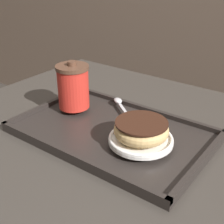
{
  "coord_description": "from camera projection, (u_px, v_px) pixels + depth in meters",
  "views": [
    {
      "loc": [
        0.38,
        -0.56,
        1.12
      ],
      "look_at": [
        -0.02,
        -0.02,
        0.78
      ],
      "focal_mm": 50.0,
      "sensor_mm": 36.0,
      "label": 1
    }
  ],
  "objects": [
    {
      "name": "spoon",
      "position": [
        120.0,
        103.0,
        0.88
      ],
      "size": [
        0.12,
        0.1,
        0.01
      ],
      "rotation": [
        0.0,
        0.0,
        2.48
      ],
      "color": "silver",
      "rests_on": "serving_tray"
    },
    {
      "name": "serving_tray",
      "position": [
        112.0,
        132.0,
        0.78
      ],
      "size": [
        0.47,
        0.3,
        0.02
      ],
      "color": "#282321",
      "rests_on": "cafe_table"
    },
    {
      "name": "coffee_cup_front",
      "position": [
        73.0,
        86.0,
        0.84
      ],
      "size": [
        0.09,
        0.09,
        0.13
      ],
      "color": "red",
      "rests_on": "serving_tray"
    },
    {
      "name": "plate_with_chocolate_donut",
      "position": [
        141.0,
        139.0,
        0.7
      ],
      "size": [
        0.15,
        0.15,
        0.01
      ],
      "color": "white",
      "rests_on": "serving_tray"
    },
    {
      "name": "cafe_table",
      "position": [
        122.0,
        183.0,
        0.86
      ],
      "size": [
        1.0,
        0.82,
        0.71
      ],
      "color": "#38332D",
      "rests_on": "ground_plane"
    },
    {
      "name": "donut_chocolate_glazed",
      "position": [
        141.0,
        129.0,
        0.69
      ],
      "size": [
        0.12,
        0.12,
        0.04
      ],
      "color": "#DBB270",
      "rests_on": "plate_with_chocolate_donut"
    }
  ]
}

